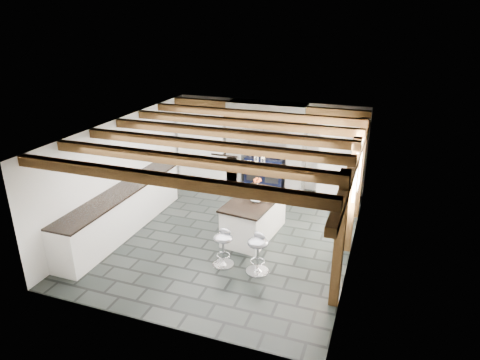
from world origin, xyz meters
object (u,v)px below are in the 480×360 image
(bar_stool_near, at_px, (258,249))
(bar_stool_far, at_px, (223,244))
(kitchen_island, at_px, (254,217))
(range_cooker, at_px, (266,172))

(bar_stool_near, relative_size, bar_stool_far, 1.07)
(kitchen_island, height_order, bar_stool_far, kitchen_island)
(range_cooker, relative_size, kitchen_island, 0.57)
(kitchen_island, height_order, bar_stool_near, kitchen_island)
(kitchen_island, bearing_deg, range_cooker, 107.92)
(kitchen_island, distance_m, bar_stool_near, 1.40)
(kitchen_island, distance_m, bar_stool_far, 1.31)
(kitchen_island, bearing_deg, bar_stool_near, -62.55)
(bar_stool_near, bearing_deg, kitchen_island, 134.78)
(kitchen_island, bearing_deg, bar_stool_far, -90.95)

